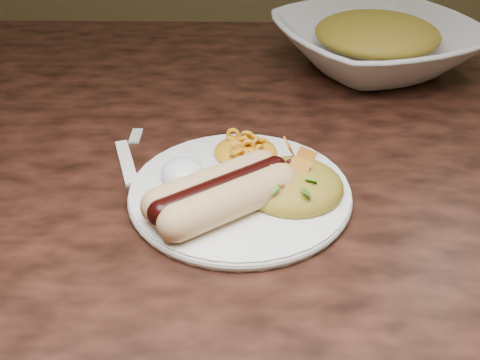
{
  "coord_description": "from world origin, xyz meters",
  "views": [
    {
      "loc": [
        0.02,
        -0.65,
        1.11
      ],
      "look_at": [
        0.01,
        -0.15,
        0.77
      ],
      "focal_mm": 42.0,
      "sensor_mm": 36.0,
      "label": 1
    }
  ],
  "objects_px": {
    "fork": "(126,162)",
    "serving_bowl": "(375,45)",
    "table": "(236,190)",
    "plate": "(240,192)"
  },
  "relations": [
    {
      "from": "table",
      "to": "plate",
      "type": "xyz_separation_m",
      "value": [
        0.01,
        -0.15,
        0.1
      ]
    },
    {
      "from": "plate",
      "to": "serving_bowl",
      "type": "relative_size",
      "value": 0.78
    },
    {
      "from": "plate",
      "to": "serving_bowl",
      "type": "bearing_deg",
      "value": 60.25
    },
    {
      "from": "table",
      "to": "serving_bowl",
      "type": "height_order",
      "value": "serving_bowl"
    },
    {
      "from": "plate",
      "to": "serving_bowl",
      "type": "distance_m",
      "value": 0.43
    },
    {
      "from": "table",
      "to": "serving_bowl",
      "type": "bearing_deg",
      "value": 45.39
    },
    {
      "from": "plate",
      "to": "serving_bowl",
      "type": "height_order",
      "value": "serving_bowl"
    },
    {
      "from": "plate",
      "to": "serving_bowl",
      "type": "xyz_separation_m",
      "value": [
        0.21,
        0.37,
        0.03
      ]
    },
    {
      "from": "fork",
      "to": "serving_bowl",
      "type": "distance_m",
      "value": 0.46
    },
    {
      "from": "fork",
      "to": "serving_bowl",
      "type": "bearing_deg",
      "value": 22.79
    }
  ]
}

